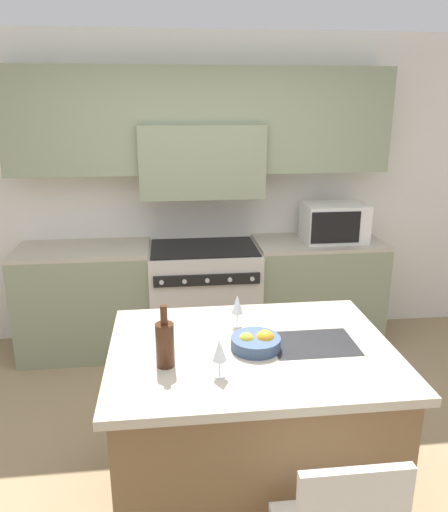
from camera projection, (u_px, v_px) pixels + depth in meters
ground_plane at (230, 491)px, 2.85m from camera, size 10.00×10.00×0.00m
back_cabinetry at (200, 167)px, 4.35m from camera, size 10.00×0.46×2.70m
back_counter at (204, 295)px, 4.44m from camera, size 3.17×0.62×0.95m
range_stove at (204, 297)px, 4.43m from camera, size 0.94×0.70×0.93m
microwave at (334, 222)px, 4.38m from camera, size 0.54×0.38×0.33m
kitchen_island at (250, 423)px, 2.69m from camera, size 1.45×1.10×0.93m
wine_bottle at (165, 343)px, 2.34m from camera, size 0.09×0.09×0.31m
wine_glass_near at (219, 351)px, 2.25m from camera, size 0.07×0.07×0.19m
wine_glass_far at (237, 305)px, 2.75m from camera, size 0.07×0.07×0.19m
fruit_bowl at (256, 342)px, 2.53m from camera, size 0.25×0.25×0.10m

